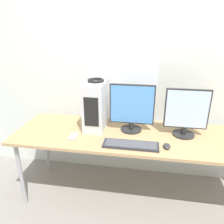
% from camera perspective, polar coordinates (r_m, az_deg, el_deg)
% --- Properties ---
extents(ground_plane, '(14.00, 14.00, 0.00)m').
position_cam_1_polar(ground_plane, '(2.34, 5.51, -26.95)').
color(ground_plane, gray).
extents(wall_back, '(8.00, 0.07, 2.70)m').
position_cam_1_polar(wall_back, '(2.45, 8.19, 12.17)').
color(wall_back, silver).
rests_on(wall_back, ground_plane).
extents(desk, '(2.44, 0.74, 0.76)m').
position_cam_1_polar(desk, '(2.18, 6.91, -6.93)').
color(desk, tan).
rests_on(desk, ground_plane).
extents(pc_tower, '(0.20, 0.43, 0.48)m').
position_cam_1_polar(pc_tower, '(2.23, -4.08, 1.98)').
color(pc_tower, silver).
rests_on(pc_tower, desk).
extents(headphones, '(0.17, 0.17, 0.03)m').
position_cam_1_polar(headphones, '(2.16, -4.25, 8.30)').
color(headphones, black).
rests_on(headphones, pc_tower).
extents(monitor_main, '(0.44, 0.21, 0.48)m').
position_cam_1_polar(monitor_main, '(2.14, 5.21, 1.09)').
color(monitor_main, black).
rests_on(monitor_main, desk).
extents(monitor_right_near, '(0.40, 0.21, 0.46)m').
position_cam_1_polar(monitor_right_near, '(2.15, 18.82, -0.23)').
color(monitor_right_near, black).
rests_on(monitor_right_near, desk).
extents(keyboard, '(0.49, 0.15, 0.02)m').
position_cam_1_polar(keyboard, '(1.95, 4.92, -8.54)').
color(keyboard, '#28282D').
rests_on(keyboard, desk).
extents(mouse, '(0.06, 0.10, 0.03)m').
position_cam_1_polar(mouse, '(1.98, 14.13, -8.62)').
color(mouse, '#2D2D2D').
rests_on(mouse, desk).
extents(cell_phone, '(0.08, 0.14, 0.01)m').
position_cam_1_polar(cell_phone, '(2.13, -10.12, -6.28)').
color(cell_phone, '#99999E').
rests_on(cell_phone, desk).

